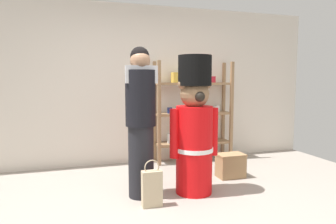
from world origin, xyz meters
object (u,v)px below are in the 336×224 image
(display_crate, at_px, (231,165))
(person_shopper, at_px, (141,120))
(teddy_bear_guard, at_px, (194,128))
(shopping_bag, at_px, (152,188))
(merchandise_shelf, at_px, (193,111))

(display_crate, bearing_deg, person_shopper, -166.69)
(teddy_bear_guard, relative_size, shopping_bag, 3.20)
(merchandise_shelf, relative_size, person_shopper, 0.96)
(person_shopper, distance_m, display_crate, 1.59)
(teddy_bear_guard, relative_size, display_crate, 4.29)
(teddy_bear_guard, distance_m, person_shopper, 0.66)
(merchandise_shelf, xyz_separation_m, display_crate, (0.17, -1.02, -0.69))
(merchandise_shelf, distance_m, display_crate, 1.25)
(person_shopper, bearing_deg, merchandise_shelf, 48.36)
(person_shopper, distance_m, shopping_bag, 0.79)
(display_crate, bearing_deg, merchandise_shelf, 99.33)
(teddy_bear_guard, height_order, display_crate, teddy_bear_guard)
(teddy_bear_guard, bearing_deg, merchandise_shelf, 68.66)
(merchandise_shelf, relative_size, display_crate, 4.35)
(shopping_bag, bearing_deg, person_shopper, 98.10)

